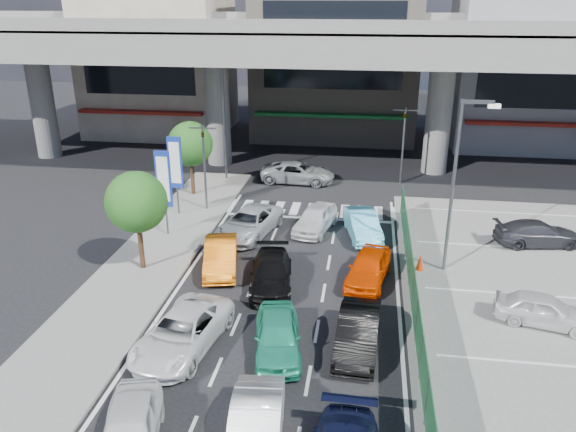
% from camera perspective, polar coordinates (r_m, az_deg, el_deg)
% --- Properties ---
extents(ground, '(120.00, 120.00, 0.00)m').
position_cam_1_polar(ground, '(22.26, -1.24, -11.29)').
color(ground, black).
rests_on(ground, ground).
extents(parking_lot, '(12.00, 28.00, 0.06)m').
position_cam_1_polar(parking_lot, '(24.98, 25.76, -9.65)').
color(parking_lot, slate).
rests_on(parking_lot, ground).
extents(sidewalk_left, '(4.00, 30.00, 0.12)m').
position_cam_1_polar(sidewalk_left, '(27.40, -14.47, -5.18)').
color(sidewalk_left, slate).
rests_on(sidewalk_left, ground).
extents(fence_run, '(0.16, 22.00, 1.80)m').
position_cam_1_polar(fence_run, '(22.52, 12.77, -8.79)').
color(fence_run, '#1B502B').
rests_on(fence_run, ground).
extents(expressway, '(64.00, 14.00, 10.75)m').
position_cam_1_polar(expressway, '(40.68, 3.99, 16.88)').
color(expressway, slate).
rests_on(expressway, ground).
extents(building_west, '(12.00, 10.90, 13.00)m').
position_cam_1_polar(building_west, '(54.20, -12.91, 15.17)').
color(building_west, gray).
rests_on(building_west, ground).
extents(building_center, '(14.00, 10.90, 15.00)m').
position_cam_1_polar(building_center, '(51.69, 4.96, 16.44)').
color(building_center, gray).
rests_on(building_center, ground).
extents(building_east, '(12.00, 10.90, 12.00)m').
position_cam_1_polar(building_east, '(52.35, 23.08, 13.27)').
color(building_east, gray).
rests_on(building_east, ground).
extents(traffic_light_left, '(1.60, 1.24, 5.20)m').
position_cam_1_polar(traffic_light_left, '(32.86, -8.59, 7.00)').
color(traffic_light_left, '#595B60').
rests_on(traffic_light_left, ground).
extents(traffic_light_right, '(1.60, 1.24, 5.20)m').
position_cam_1_polar(traffic_light_right, '(38.37, 11.74, 8.90)').
color(traffic_light_right, '#595B60').
rests_on(traffic_light_right, ground).
extents(street_lamp_right, '(1.65, 0.22, 8.00)m').
position_cam_1_polar(street_lamp_right, '(25.81, 16.93, 4.18)').
color(street_lamp_right, '#595B60').
rests_on(street_lamp_right, ground).
extents(street_lamp_left, '(1.65, 0.22, 8.00)m').
position_cam_1_polar(street_lamp_left, '(38.34, -6.29, 10.48)').
color(street_lamp_left, '#595B60').
rests_on(street_lamp_left, ground).
extents(signboard_near, '(0.80, 0.14, 4.70)m').
position_cam_1_polar(signboard_near, '(29.78, -12.52, 3.44)').
color(signboard_near, '#595B60').
rests_on(signboard_near, ground).
extents(signboard_far, '(0.80, 0.14, 4.70)m').
position_cam_1_polar(signboard_far, '(32.60, -11.38, 5.11)').
color(signboard_far, '#595B60').
rests_on(signboard_far, ground).
extents(tree_near, '(2.80, 2.80, 4.80)m').
position_cam_1_polar(tree_near, '(26.11, -15.15, 1.36)').
color(tree_near, '#382314').
rests_on(tree_near, ground).
extents(tree_far, '(2.80, 2.80, 4.80)m').
position_cam_1_polar(tree_far, '(35.77, -9.89, 7.21)').
color(tree_far, '#382314').
rests_on(tree_far, ground).
extents(van_white_back_left, '(2.59, 4.33, 1.38)m').
position_cam_1_polar(van_white_back_left, '(17.43, -15.78, -20.25)').
color(van_white_back_left, white).
rests_on(van_white_back_left, ground).
extents(hatch_white_back_mid, '(1.87, 4.31, 1.38)m').
position_cam_1_polar(hatch_white_back_mid, '(16.92, -3.33, -20.82)').
color(hatch_white_back_mid, white).
rests_on(hatch_white_back_mid, ground).
extents(sedan_white_mid_left, '(3.10, 5.28, 1.38)m').
position_cam_1_polar(sedan_white_mid_left, '(21.11, -10.68, -11.50)').
color(sedan_white_mid_left, white).
rests_on(sedan_white_mid_left, ground).
extents(taxi_teal_mid, '(2.32, 4.28, 1.38)m').
position_cam_1_polar(taxi_teal_mid, '(20.59, -1.07, -12.03)').
color(taxi_teal_mid, '#249C77').
rests_on(taxi_teal_mid, ground).
extents(hatch_black_mid_right, '(1.69, 4.26, 1.38)m').
position_cam_1_polar(hatch_black_mid_right, '(20.88, 7.10, -11.68)').
color(hatch_black_mid_right, black).
rests_on(hatch_black_mid_right, ground).
extents(taxi_orange_left, '(2.32, 4.40, 1.38)m').
position_cam_1_polar(taxi_orange_left, '(26.48, -6.85, -4.06)').
color(taxi_orange_left, orange).
rests_on(taxi_orange_left, ground).
extents(sedan_black_mid, '(2.38, 4.62, 1.28)m').
position_cam_1_polar(sedan_black_mid, '(24.83, -1.72, -5.85)').
color(sedan_black_mid, black).
rests_on(sedan_black_mid, ground).
extents(taxi_orange_right, '(2.36, 4.28, 1.38)m').
position_cam_1_polar(taxi_orange_right, '(25.46, 8.18, -5.23)').
color(taxi_orange_right, '#E73D00').
rests_on(taxi_orange_right, ground).
extents(wagon_silver_front_left, '(3.34, 5.35, 1.38)m').
position_cam_1_polar(wagon_silver_front_left, '(30.07, -4.00, -0.72)').
color(wagon_silver_front_left, silver).
rests_on(wagon_silver_front_left, ground).
extents(sedan_white_front_mid, '(2.50, 4.31, 1.38)m').
position_cam_1_polar(sedan_white_front_mid, '(30.63, 2.78, -0.26)').
color(sedan_white_front_mid, silver).
rests_on(sedan_white_front_mid, ground).
extents(kei_truck_front_right, '(2.33, 4.40, 1.38)m').
position_cam_1_polar(kei_truck_front_right, '(30.08, 7.59, -0.86)').
color(kei_truck_front_right, '#59C3EA').
rests_on(kei_truck_front_right, ground).
extents(crossing_wagon_silver, '(5.12, 2.53, 1.40)m').
position_cam_1_polar(crossing_wagon_silver, '(38.57, 1.00, 4.44)').
color(crossing_wagon_silver, gray).
rests_on(crossing_wagon_silver, ground).
extents(parked_sedan_white, '(3.94, 2.32, 1.26)m').
position_cam_1_polar(parked_sedan_white, '(24.21, 24.55, -8.65)').
color(parked_sedan_white, silver).
rests_on(parked_sedan_white, parking_lot).
extents(parked_sedan_dgrey, '(4.53, 2.33, 1.26)m').
position_cam_1_polar(parked_sedan_dgrey, '(31.44, 24.05, -1.63)').
color(parked_sedan_dgrey, '#2E2E33').
rests_on(parked_sedan_dgrey, parking_lot).
extents(traffic_cone, '(0.47, 0.47, 0.76)m').
position_cam_1_polar(traffic_cone, '(26.98, 13.29, -4.59)').
color(traffic_cone, '#EA3A0D').
rests_on(traffic_cone, parking_lot).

